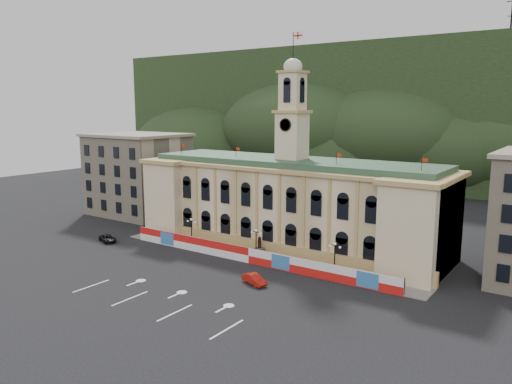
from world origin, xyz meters
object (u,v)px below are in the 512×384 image
Objects in this scene: statue at (260,251)px; black_suv at (108,238)px; red_sedan at (254,279)px; lamp_center at (256,242)px.

black_suv is (-28.84, -7.56, -0.55)m from statue.
black_suv is (-35.05, 2.80, -0.07)m from red_sedan.
lamp_center reaches higher than red_sedan.
lamp_center reaches higher than black_suv.
red_sedan is at bearing -56.44° from lamp_center.
lamp_center is at bearing 53.31° from red_sedan.
statue is at bearing -55.40° from black_suv.
statue is 2.14m from lamp_center.
red_sedan is 0.90× the size of black_suv.
lamp_center is 1.14× the size of red_sedan.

